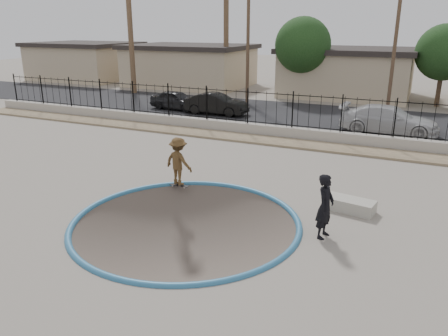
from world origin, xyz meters
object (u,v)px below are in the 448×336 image
skateboard (179,185)px  videographer (325,206)px  skater (179,164)px  concrete_ledge (349,205)px  car_a (177,100)px  car_b (216,104)px  car_c (389,120)px

skateboard → videographer: videographer is taller
skater → videographer: bearing=174.2°
concrete_ledge → car_a: size_ratio=0.41×
skateboard → videographer: bearing=-17.7°
skateboard → concrete_ledge: (6.10, 0.40, 0.15)m
videographer → concrete_ledge: size_ratio=1.17×
car_a → car_b: bearing=-92.5°
skateboard → videographer: (5.75, -1.78, 0.88)m
skater → skateboard: (0.00, -0.00, -0.84)m
skater → concrete_ledge: bearing=-164.9°
skateboard → videographer: 6.08m
skater → car_b: bearing=-58.8°
videographer → car_b: videographer is taller
videographer → concrete_ledge: bearing=-0.4°
car_a → skateboard: bearing=-144.4°
skater → car_c: (6.26, 11.93, -0.10)m
concrete_ledge → videographer: bearing=-99.2°
skateboard → car_c: (6.26, 11.93, 0.74)m
concrete_ledge → car_c: (0.16, 11.53, 0.59)m
skateboard → car_c: size_ratio=0.14×
car_a → car_b: 3.31m
concrete_ledge → car_a: (-14.00, 12.81, 0.49)m
car_a → car_c: 14.21m
concrete_ledge → skateboard: bearing=-176.2°
concrete_ledge → skater: bearing=-176.2°
skater → car_a: skater is taller
car_c → skater: bearing=153.8°
videographer → car_c: videographer is taller
concrete_ledge → car_c: 11.55m
skater → concrete_ledge: size_ratio=1.11×
car_b → car_c: bearing=-96.3°
concrete_ledge → car_b: (-10.71, 12.39, 0.53)m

